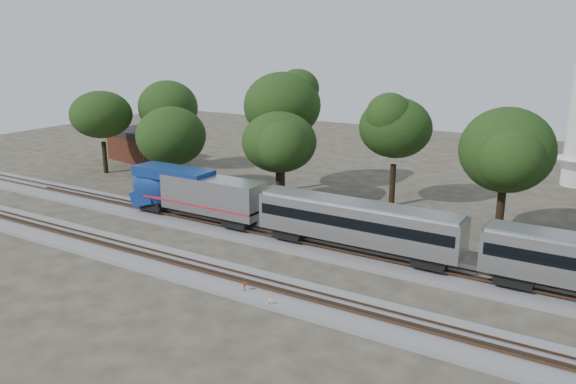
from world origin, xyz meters
name	(u,v)px	position (x,y,z in m)	size (l,w,h in m)	color
ground	(227,257)	(0.00, 0.00, 0.00)	(160.00, 160.00, 0.00)	#383328
track_far	(265,236)	(0.00, 6.00, 0.21)	(160.00, 5.00, 0.73)	slate
track_near	(198,271)	(0.00, -4.00, 0.21)	(160.00, 5.00, 0.73)	slate
switch_stand_red	(245,287)	(5.80, -5.45, 0.73)	(0.36, 0.07, 1.15)	#512D19
switch_stand_white	(270,302)	(8.68, -6.39, 0.58)	(0.28, 0.10, 0.91)	#512D19
switch_lever	(264,303)	(7.92, -5.96, 0.15)	(0.50, 0.30, 0.30)	#512D19
brick_building	(142,144)	(-37.26, 26.67, 2.43)	(11.36, 9.13, 4.83)	brown
tree_0	(101,115)	(-34.92, 16.99, 8.43)	(8.58, 8.58, 12.10)	black
tree_1	(168,107)	(-27.71, 22.92, 9.31)	(9.47, 9.47, 13.35)	black
tree_2	(171,136)	(-19.24, 14.20, 7.12)	(7.26, 7.26, 10.23)	black
tree_3	(282,106)	(-7.79, 21.84, 10.84)	(11.02, 11.02, 15.54)	black
tree_4	(279,142)	(-4.59, 16.02, 7.48)	(7.63, 7.63, 10.76)	black
tree_5	(395,128)	(6.58, 22.76, 9.12)	(9.29, 9.29, 13.10)	black
tree_6	(507,150)	(19.55, 17.33, 8.79)	(8.95, 8.95, 12.61)	black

